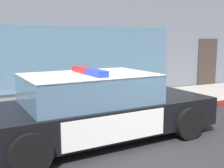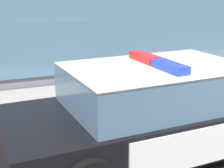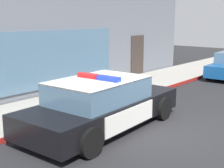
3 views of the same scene
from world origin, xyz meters
name	(u,v)px [view 1 (image 1 of 3)]	position (x,y,z in m)	size (l,w,h in m)	color
ground	(183,153)	(0.00, 0.00, 0.00)	(48.00, 48.00, 0.00)	#262628
sidewalk	(100,106)	(0.00, 3.82, 0.07)	(48.00, 2.62, 0.15)	#A39E93
curb_red_paint	(120,116)	(0.00, 2.49, 0.08)	(28.80, 0.04, 0.14)	maroon
storefront_building	(48,8)	(0.05, 10.16, 3.59)	(18.45, 10.06, 7.17)	slate
police_cruiser	(95,107)	(-1.15, 1.41, 0.68)	(5.02, 2.33, 1.49)	black
fire_hydrant	(65,102)	(-1.34, 2.98, 0.50)	(0.34, 0.39, 0.73)	#4C994C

